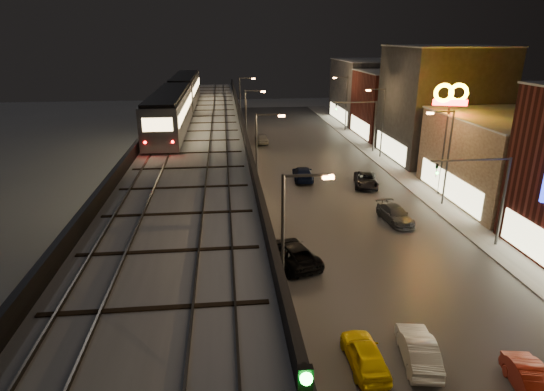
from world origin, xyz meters
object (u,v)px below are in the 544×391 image
car_far_white (262,139)px  car_onc_white (395,215)px  subway_train (179,98)px  car_onc_dark (366,181)px  car_mid_dark (303,174)px  car_taxi (365,355)px  car_mid_silver (292,254)px  car_near_white (418,350)px  car_onc_silver (532,385)px

car_far_white → car_onc_white: 32.69m
car_far_white → subway_train: bearing=47.1°
car_onc_white → car_onc_dark: bearing=81.3°
car_mid_dark → car_far_white: 18.92m
car_taxi → car_mid_silver: size_ratio=0.73×
car_near_white → car_taxi: bearing=11.9°
car_near_white → car_mid_silver: bearing=-56.7°
car_near_white → car_mid_dark: (-0.53, 30.19, 0.05)m
subway_train → car_onc_silver: subway_train is taller
car_onc_white → subway_train: bearing=129.3°
car_far_white → car_onc_silver: (7.69, -51.60, -0.11)m
car_taxi → car_mid_silver: car_mid_silver is taller
car_near_white → car_onc_silver: car_near_white is taller
car_near_white → subway_train: bearing=-58.8°
car_onc_silver → car_onc_dark: car_onc_dark is taller
car_mid_dark → car_near_white: bearing=95.5°
subway_train → car_onc_dark: bearing=-25.0°
car_near_white → car_onc_dark: bearing=-91.9°
car_onc_white → car_mid_silver: bearing=-152.8°
car_onc_silver → car_onc_dark: (1.63, 29.91, 0.07)m
subway_train → car_mid_dark: 16.86m
car_far_white → car_onc_dark: car_far_white is taller
car_onc_dark → car_onc_white: bearing=-79.5°
car_onc_silver → car_onc_white: car_onc_white is taller
subway_train → car_mid_silver: subway_train is taller
car_near_white → car_mid_dark: car_mid_dark is taller
car_near_white → car_onc_dark: car_onc_dark is taller
car_onc_dark → car_onc_white: (-0.41, -9.76, -0.03)m
car_taxi → car_onc_silver: 7.32m
subway_train → car_onc_white: (19.47, -19.05, -7.78)m
car_mid_silver → car_mid_dark: car_mid_silver is taller
car_mid_silver → car_onc_white: car_mid_silver is taller
car_taxi → car_near_white: (2.71, 0.09, 0.01)m
car_mid_silver → car_onc_white: (9.98, 6.60, -0.09)m
car_mid_silver → car_mid_dark: bearing=-119.0°
car_mid_dark → car_onc_dark: (6.28, -3.01, -0.04)m
car_near_white → car_mid_silver: (-4.65, 10.82, 0.07)m
car_near_white → car_onc_white: bearing=-97.0°
subway_train → car_near_white: subway_train is taller
car_mid_silver → car_far_white: size_ratio=1.26×
car_mid_silver → car_mid_dark: 19.81m
car_onc_dark → car_onc_silver: bearing=-80.1°
car_mid_dark → car_onc_white: size_ratio=1.10×
car_near_white → car_far_white: (-3.57, 48.87, 0.05)m
subway_train → car_onc_silver: 43.95m
car_taxi → car_onc_dark: (8.45, 27.27, 0.02)m
car_taxi → car_mid_dark: size_ratio=0.79×
car_near_white → car_onc_white: 18.21m
car_taxi → car_onc_dark: size_ratio=0.79×
car_taxi → car_far_white: bearing=-89.4°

